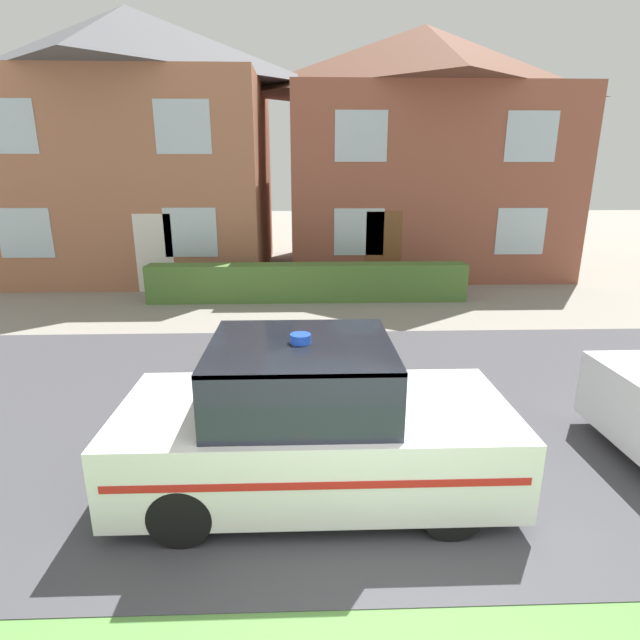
% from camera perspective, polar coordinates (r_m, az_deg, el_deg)
% --- Properties ---
extents(road_strip, '(28.00, 6.76, 0.01)m').
position_cam_1_polar(road_strip, '(7.11, 2.83, -9.85)').
color(road_strip, '#424247').
rests_on(road_strip, ground).
extents(garden_hedge, '(8.01, 0.63, 0.94)m').
position_cam_1_polar(garden_hedge, '(12.67, -1.42, 4.32)').
color(garden_hedge, '#4C7233').
rests_on(garden_hedge, ground).
extents(police_car, '(3.86, 1.74, 1.68)m').
position_cam_1_polar(police_car, '(5.10, -0.95, -11.84)').
color(police_car, black).
rests_on(police_car, road_strip).
extents(house_left, '(8.27, 6.88, 7.85)m').
position_cam_1_polar(house_left, '(17.57, -20.10, 18.40)').
color(house_left, '#A86B4C').
rests_on(house_left, ground).
extents(house_right, '(8.77, 6.76, 7.53)m').
position_cam_1_polar(house_right, '(17.69, 11.27, 18.52)').
color(house_right, '#93513D').
rests_on(house_right, ground).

